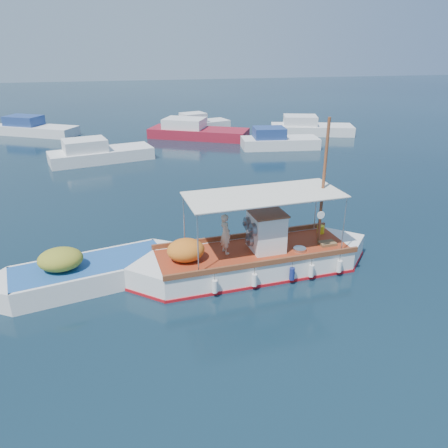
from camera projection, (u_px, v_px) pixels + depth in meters
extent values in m
plane|color=black|center=(262.00, 262.00, 16.56)|extent=(160.00, 160.00, 0.00)
cube|color=white|center=(253.00, 263.00, 15.80)|extent=(7.05, 2.91, 1.01)
cube|color=white|center=(159.00, 277.00, 14.86)|extent=(2.28, 2.28, 1.01)
cube|color=white|center=(337.00, 250.00, 16.74)|extent=(2.28, 2.28, 1.01)
cube|color=#AC1017|center=(253.00, 270.00, 15.92)|extent=(7.15, 2.99, 0.16)
cube|color=maroon|center=(254.00, 251.00, 15.61)|extent=(7.04, 2.73, 0.05)
cube|color=brown|center=(243.00, 235.00, 16.58)|extent=(6.94, 0.73, 0.18)
cube|color=brown|center=(266.00, 263.00, 14.55)|extent=(6.94, 0.73, 0.18)
cube|color=white|center=(266.00, 231.00, 15.46)|extent=(1.20, 1.29, 1.37)
cube|color=brown|center=(267.00, 213.00, 15.18)|extent=(1.30, 1.39, 0.05)
cylinder|color=slate|center=(254.00, 230.00, 14.93)|extent=(0.24, 0.47, 0.46)
cylinder|color=slate|center=(248.00, 223.00, 15.44)|extent=(0.24, 0.47, 0.46)
cylinder|color=slate|center=(250.00, 239.00, 15.38)|extent=(0.24, 0.47, 0.46)
cylinder|color=brown|center=(323.00, 183.00, 15.41)|extent=(0.12, 0.12, 4.58)
cylinder|color=brown|center=(304.00, 195.00, 15.35)|extent=(1.65, 0.22, 0.07)
cylinder|color=silver|center=(184.00, 221.00, 15.45)|extent=(0.04, 0.04, 2.06)
cylinder|color=silver|center=(198.00, 245.00, 13.68)|extent=(0.04, 0.04, 2.06)
cylinder|color=silver|center=(316.00, 205.00, 16.89)|extent=(0.04, 0.04, 2.06)
cylinder|color=silver|center=(344.00, 225.00, 15.12)|extent=(0.04, 0.04, 2.06)
cube|color=beige|center=(264.00, 195.00, 14.87)|extent=(5.58, 2.68, 0.04)
ellipsoid|color=orange|center=(186.00, 250.00, 14.77)|extent=(1.38, 1.20, 0.77)
cube|color=gold|center=(279.00, 236.00, 16.30)|extent=(0.24, 0.19, 0.37)
cylinder|color=gold|center=(321.00, 230.00, 16.93)|extent=(0.30, 0.30, 0.31)
cube|color=brown|center=(327.00, 243.00, 16.01)|extent=(0.63, 0.47, 0.11)
cylinder|color=#B2B2B2|center=(300.00, 249.00, 15.56)|extent=(0.50, 0.50, 0.11)
cylinder|color=white|center=(321.00, 215.00, 14.72)|extent=(0.28, 0.05, 0.27)
cylinder|color=white|center=(215.00, 286.00, 14.13)|extent=(0.20, 0.20, 0.44)
cylinder|color=navy|center=(292.00, 274.00, 14.89)|extent=(0.20, 0.20, 0.44)
cylinder|color=white|center=(339.00, 266.00, 15.39)|extent=(0.20, 0.20, 0.44)
imported|color=#BBB39B|center=(225.00, 234.00, 15.16)|extent=(0.48, 0.60, 1.46)
cube|color=white|center=(91.00, 276.00, 15.00)|extent=(5.42, 3.14, 1.00)
cube|color=white|center=(10.00, 294.00, 13.98)|extent=(1.93, 1.93, 1.00)
cube|color=white|center=(162.00, 261.00, 16.02)|extent=(1.93, 1.93, 1.00)
cube|color=#205196|center=(89.00, 264.00, 14.82)|extent=(5.37, 2.93, 0.06)
ellipsoid|color=olive|center=(60.00, 259.00, 14.31)|extent=(1.70, 1.51, 0.73)
cube|color=silver|center=(102.00, 157.00, 30.10)|extent=(7.24, 4.05, 1.00)
cube|color=silver|center=(85.00, 145.00, 29.32)|extent=(3.17, 2.67, 0.80)
cube|color=maroon|center=(199.00, 134.00, 37.04)|extent=(8.66, 6.18, 1.00)
cube|color=silver|center=(184.00, 123.00, 36.97)|extent=(4.02, 3.60, 0.80)
cube|color=silver|center=(280.00, 144.00, 33.64)|extent=(6.04, 2.78, 1.00)
cube|color=navy|center=(269.00, 133.00, 33.20)|extent=(2.52, 2.10, 0.80)
cube|color=silver|center=(312.00, 131.00, 38.56)|extent=(7.51, 4.43, 1.00)
cube|color=silver|center=(300.00, 120.00, 38.27)|extent=(3.32, 2.90, 0.80)
cube|color=silver|center=(36.00, 131.00, 38.25)|extent=(7.63, 5.55, 1.00)
cube|color=navy|center=(24.00, 120.00, 38.19)|extent=(3.54, 3.13, 0.80)
cube|color=silver|center=(201.00, 127.00, 40.34)|extent=(5.57, 3.48, 1.00)
cube|color=silver|center=(193.00, 117.00, 39.63)|extent=(2.50, 2.25, 0.80)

